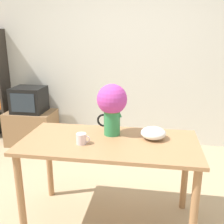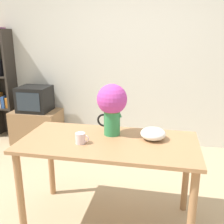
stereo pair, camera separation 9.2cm
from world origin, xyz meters
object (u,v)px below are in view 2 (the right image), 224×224
Objects in this scene: flower_vase at (112,104)px; white_bowl at (153,134)px; tv_set at (35,99)px; coffee_mug at (81,138)px.

flower_vase is 2.12× the size of white_bowl.
tv_set is (-1.50, 1.44, -0.36)m from flower_vase.
flower_vase is 0.40m from coffee_mug.
white_bowl is at bearing -38.55° from tv_set.
coffee_mug is at bearing -160.30° from white_bowl.
flower_vase is 0.43m from white_bowl.
flower_vase is at bearing -43.84° from tv_set.
tv_set is (-1.86, 1.48, -0.14)m from white_bowl.
flower_vase reaches higher than white_bowl.
white_bowl is 2.38m from tv_set.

